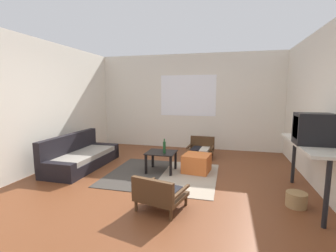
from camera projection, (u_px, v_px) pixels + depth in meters
name	position (u px, v px, depth m)	size (l,w,h in m)	color
ground_plane	(159.00, 186.00, 4.20)	(7.80, 7.80, 0.00)	brown
far_wall_with_window	(188.00, 102.00, 6.95)	(5.60, 0.13, 2.70)	silver
side_wall_right	(331.00, 110.00, 3.66)	(0.12, 6.60, 2.70)	silver
side_wall_left	(39.00, 106.00, 4.95)	(0.12, 6.60, 2.70)	silver
area_rug	(162.00, 175.00, 4.74)	(2.12, 1.85, 0.01)	#38332D
couch	(80.00, 157.00, 5.24)	(0.79, 1.89, 0.71)	black
coffee_table	(161.00, 156.00, 4.90)	(0.59, 0.52, 0.42)	black
armchair_by_window	(201.00, 148.00, 6.08)	(0.66, 0.61, 0.49)	#472D19
armchair_striped_foreground	(159.00, 193.00, 3.30)	(0.74, 0.69, 0.50)	#472D19
ottoman_orange	(197.00, 163.00, 4.90)	(0.52, 0.52, 0.37)	#D1662D
console_shelf	(309.00, 149.00, 3.51)	(0.44, 1.63, 0.89)	beige
crt_television	(313.00, 129.00, 3.35)	(0.47, 0.34, 0.44)	black
clay_vase	(305.00, 131.00, 3.73)	(0.25, 0.25, 0.33)	brown
glass_bottle	(164.00, 147.00, 4.77)	(0.06, 0.06, 0.29)	#194723
wicker_basket	(296.00, 200.00, 3.42)	(0.28, 0.28, 0.21)	#9E7A4C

